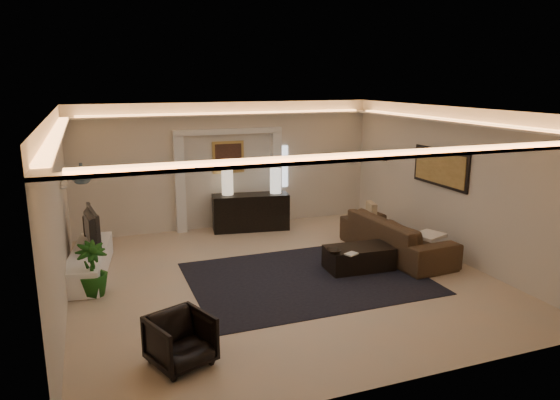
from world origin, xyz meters
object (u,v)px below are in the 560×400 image
object	(u,v)px
armchair	(181,340)
coffee_table	(359,258)
sofa	(396,236)
console	(251,213)

from	to	relation	value
armchair	coffee_table	bearing A→B (deg)	8.65
sofa	coffee_table	bearing A→B (deg)	109.26
console	coffee_table	world-z (taller)	console
coffee_table	armchair	bearing A→B (deg)	-146.79
console	sofa	world-z (taller)	console
console	armchair	size ratio (longest dim) A/B	2.46
console	coffee_table	bearing A→B (deg)	-61.99
console	armchair	world-z (taller)	console
console	coffee_table	xyz separation A→B (m)	(1.08, -3.14, -0.20)
console	armchair	xyz separation A→B (m)	(-2.53, -5.24, -0.08)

